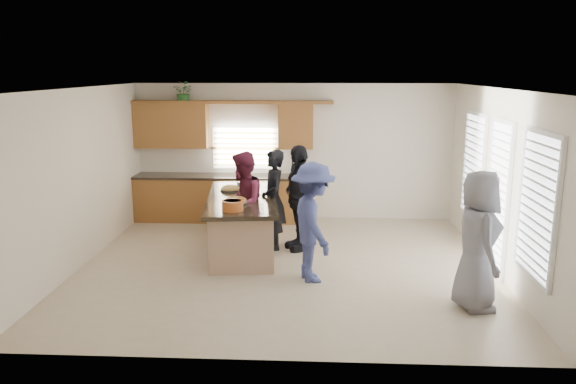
# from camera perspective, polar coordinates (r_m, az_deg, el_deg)

# --- Properties ---
(floor) EXTENTS (6.50, 6.50, 0.00)m
(floor) POSITION_cam_1_polar(r_m,az_deg,el_deg) (9.07, -0.23, -7.47)
(floor) COLOR #C8B195
(floor) RESTS_ON ground
(room_shell) EXTENTS (6.52, 6.02, 2.81)m
(room_shell) POSITION_cam_1_polar(r_m,az_deg,el_deg) (8.61, -0.24, 4.51)
(room_shell) COLOR silver
(room_shell) RESTS_ON ground
(back_cabinetry) EXTENTS (4.08, 0.66, 2.46)m
(back_cabinetry) POSITION_cam_1_polar(r_m,az_deg,el_deg) (11.62, -6.73, 1.55)
(back_cabinetry) COLOR #99662C
(back_cabinetry) RESTS_ON ground
(right_wall_glazing) EXTENTS (0.06, 4.00, 2.25)m
(right_wall_glazing) POSITION_cam_1_polar(r_m,az_deg,el_deg) (8.99, 20.66, 0.43)
(right_wall_glazing) COLOR white
(right_wall_glazing) RESTS_ON ground
(island) EXTENTS (1.45, 2.81, 0.95)m
(island) POSITION_cam_1_polar(r_m,az_deg,el_deg) (9.74, -4.67, -3.31)
(island) COLOR tan
(island) RESTS_ON ground
(platter_front) EXTENTS (0.41, 0.41, 0.16)m
(platter_front) POSITION_cam_1_polar(r_m,az_deg,el_deg) (9.15, -5.31, -0.96)
(platter_front) COLOR black
(platter_front) RESTS_ON island
(platter_mid) EXTENTS (0.41, 0.41, 0.17)m
(platter_mid) POSITION_cam_1_polar(r_m,az_deg,el_deg) (9.72, -4.07, -0.14)
(platter_mid) COLOR black
(platter_mid) RESTS_ON island
(platter_back) EXTENTS (0.38, 0.38, 0.16)m
(platter_back) POSITION_cam_1_polar(r_m,az_deg,el_deg) (10.09, -5.84, 0.29)
(platter_back) COLOR black
(platter_back) RESTS_ON island
(salad_bowl) EXTENTS (0.33, 0.33, 0.16)m
(salad_bowl) POSITION_cam_1_polar(r_m,az_deg,el_deg) (8.65, -5.65, -1.32)
(salad_bowl) COLOR #BF5923
(salad_bowl) RESTS_ON island
(clear_cup) EXTENTS (0.09, 0.09, 0.10)m
(clear_cup) POSITION_cam_1_polar(r_m,az_deg,el_deg) (8.77, -2.74, -1.36)
(clear_cup) COLOR white
(clear_cup) RESTS_ON island
(plate_stack) EXTENTS (0.19, 0.19, 0.06)m
(plate_stack) POSITION_cam_1_polar(r_m,az_deg,el_deg) (10.59, -4.73, 0.89)
(plate_stack) COLOR #A581BB
(plate_stack) RESTS_ON island
(flower_vase) EXTENTS (0.14, 0.14, 0.43)m
(flower_vase) POSITION_cam_1_polar(r_m,az_deg,el_deg) (10.76, -4.12, 2.18)
(flower_vase) COLOR silver
(flower_vase) RESTS_ON island
(potted_plant) EXTENTS (0.48, 0.44, 0.45)m
(potted_plant) POSITION_cam_1_polar(r_m,az_deg,el_deg) (11.66, -10.51, 9.94)
(potted_plant) COLOR #2A6829
(potted_plant) RESTS_ON back_cabinetry
(woman_left_back) EXTENTS (0.56, 0.72, 1.74)m
(woman_left_back) POSITION_cam_1_polar(r_m,az_deg,el_deg) (9.70, -1.48, -0.80)
(woman_left_back) COLOR black
(woman_left_back) RESTS_ON ground
(woman_left_mid) EXTENTS (0.69, 0.87, 1.75)m
(woman_left_mid) POSITION_cam_1_polar(r_m,az_deg,el_deg) (9.43, -4.58, -1.19)
(woman_left_mid) COLOR maroon
(woman_left_mid) RESTS_ON ground
(woman_left_front) EXTENTS (0.84, 1.16, 1.83)m
(woman_left_front) POSITION_cam_1_polar(r_m,az_deg,el_deg) (9.63, 1.11, -0.60)
(woman_left_front) COLOR black
(woman_left_front) RESTS_ON ground
(woman_right_back) EXTENTS (0.95, 1.28, 1.78)m
(woman_right_back) POSITION_cam_1_polar(r_m,az_deg,el_deg) (8.22, 2.55, -3.10)
(woman_right_back) COLOR navy
(woman_right_back) RESTS_ON ground
(woman_right_front) EXTENTS (0.64, 0.94, 1.84)m
(woman_right_front) POSITION_cam_1_polar(r_m,az_deg,el_deg) (7.66, 18.69, -4.70)
(woman_right_front) COLOR slate
(woman_right_front) RESTS_ON ground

